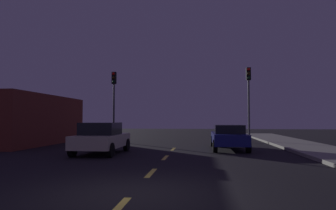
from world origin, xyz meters
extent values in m
plane|color=black|center=(0.00, 7.00, 0.00)|extent=(80.00, 80.00, 0.00)
cube|color=#EACC4C|center=(0.00, -1.20, 0.00)|extent=(0.16, 1.60, 0.01)
cube|color=#EACC4C|center=(0.00, 2.60, 0.00)|extent=(0.16, 1.60, 0.01)
cube|color=#EACC4C|center=(0.00, 6.40, 0.00)|extent=(0.16, 1.60, 0.01)
cube|color=#EACC4C|center=(0.00, 10.20, 0.00)|extent=(0.16, 1.60, 0.01)
cylinder|color=#4C4C51|center=(-4.91, 15.53, 2.59)|extent=(0.14, 0.14, 5.18)
cube|color=black|center=(-4.91, 15.53, 4.73)|extent=(0.32, 0.24, 0.90)
sphere|color=red|center=(-4.91, 15.37, 5.03)|extent=(0.20, 0.20, 0.20)
sphere|color=#3F2D0C|center=(-4.91, 15.37, 4.73)|extent=(0.20, 0.20, 0.20)
sphere|color=#0C3319|center=(-4.91, 15.37, 4.43)|extent=(0.20, 0.20, 0.20)
cylinder|color=#4C4C51|center=(4.92, 15.53, 2.67)|extent=(0.14, 0.14, 5.34)
cube|color=black|center=(4.92, 15.53, 4.89)|extent=(0.32, 0.24, 0.90)
sphere|color=red|center=(4.92, 15.37, 5.19)|extent=(0.20, 0.20, 0.20)
sphere|color=#3F2D0C|center=(4.92, 15.37, 4.89)|extent=(0.20, 0.20, 0.20)
sphere|color=#0C3319|center=(4.92, 15.37, 4.59)|extent=(0.20, 0.20, 0.20)
cube|color=navy|center=(3.03, 10.43, 0.60)|extent=(1.73, 4.58, 0.57)
cube|color=black|center=(3.03, 10.20, 1.12)|extent=(1.52, 2.06, 0.46)
cylinder|color=black|center=(2.22, 12.17, 0.32)|extent=(0.22, 0.64, 0.64)
cylinder|color=black|center=(3.83, 12.17, 0.32)|extent=(0.22, 0.64, 0.64)
cylinder|color=black|center=(2.22, 8.69, 0.32)|extent=(0.22, 0.64, 0.64)
cylinder|color=black|center=(3.83, 8.69, 0.32)|extent=(0.22, 0.64, 0.64)
cube|color=beige|center=(-3.19, 7.58, 0.62)|extent=(1.87, 3.90, 0.60)
cube|color=black|center=(-3.19, 7.39, 1.20)|extent=(1.63, 1.76, 0.57)
cylinder|color=black|center=(-4.03, 8.98, 0.32)|extent=(0.23, 0.64, 0.64)
cylinder|color=black|center=(-2.32, 8.96, 0.32)|extent=(0.23, 0.64, 0.64)
cylinder|color=black|center=(-4.06, 6.20, 0.32)|extent=(0.23, 0.64, 0.64)
cylinder|color=black|center=(-2.35, 6.18, 0.32)|extent=(0.23, 0.64, 0.64)
cube|color=maroon|center=(-10.83, 12.61, 1.61)|extent=(5.65, 9.37, 3.22)
camera|label=1|loc=(1.52, -6.80, 1.64)|focal=32.98mm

